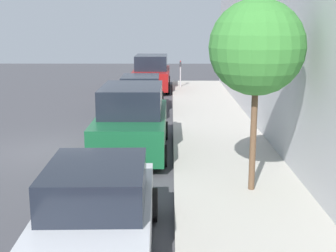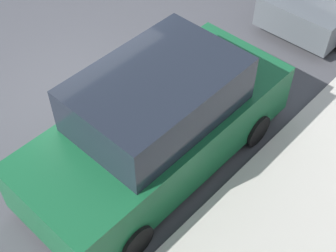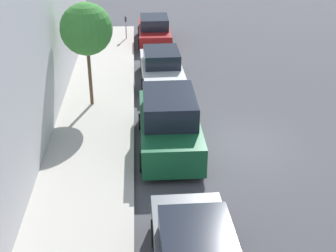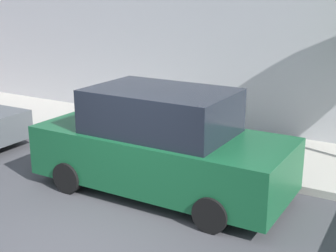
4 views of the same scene
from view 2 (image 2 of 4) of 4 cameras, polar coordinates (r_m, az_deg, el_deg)
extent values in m
plane|color=#424247|center=(9.42, -11.16, 3.39)|extent=(60.00, 60.00, 0.00)
cube|color=#14512D|center=(7.66, -1.18, -0.89)|extent=(1.97, 4.80, 0.96)
cube|color=black|center=(7.02, -1.29, 3.88)|extent=(1.73, 2.60, 0.80)
cylinder|color=black|center=(9.16, 1.12, 5.51)|extent=(0.22, 0.60, 0.60)
cylinder|color=black|center=(8.40, 10.56, -0.38)|extent=(0.22, 0.60, 0.60)
cylinder|color=black|center=(7.90, -13.62, -5.26)|extent=(0.22, 0.60, 0.60)
cylinder|color=black|center=(7.00, -4.16, -13.71)|extent=(0.22, 0.60, 0.60)
cylinder|color=black|center=(11.49, 12.98, 14.32)|extent=(0.22, 0.69, 0.69)
camera|label=1|loc=(10.51, -102.08, -33.99)|focal=50.00mm
camera|label=3|loc=(18.08, 49.15, 41.41)|focal=50.00mm
camera|label=4|loc=(10.99, -51.35, 16.51)|focal=50.00mm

